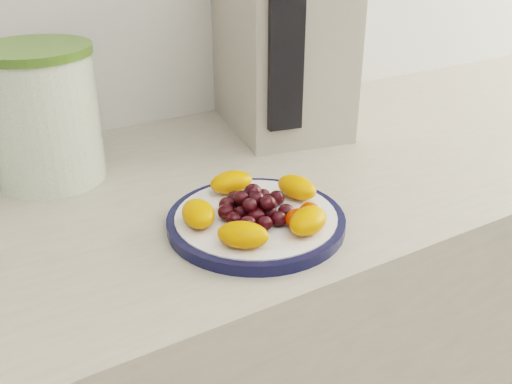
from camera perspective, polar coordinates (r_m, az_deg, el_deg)
plate_rim at (r=0.74m, az=0.00°, el=-2.94°), size 0.23×0.23×0.01m
plate_face at (r=0.74m, az=0.00°, el=-2.88°), size 0.21×0.21×0.02m
canister at (r=0.89m, az=-20.43°, el=6.84°), size 0.21×0.21×0.19m
canister_lid at (r=0.87m, az=-21.50°, el=13.07°), size 0.22×0.22×0.01m
appliance_body at (r=1.05m, az=2.57°, el=15.09°), size 0.23×0.29×0.32m
appliance_panel at (r=0.91m, az=2.99°, el=13.56°), size 0.06×0.03×0.24m
fruit_plate at (r=0.72m, az=0.33°, el=-1.53°), size 0.20×0.20×0.03m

